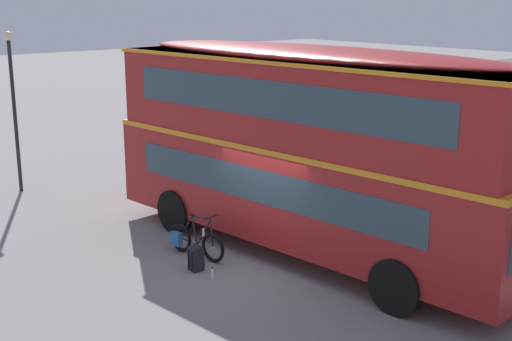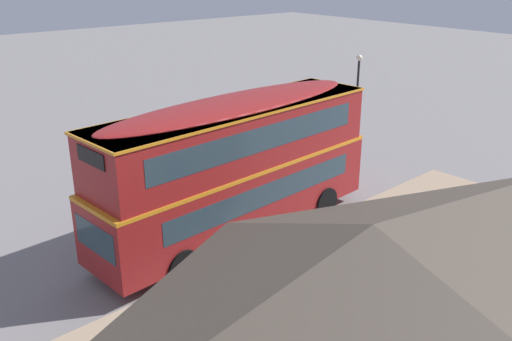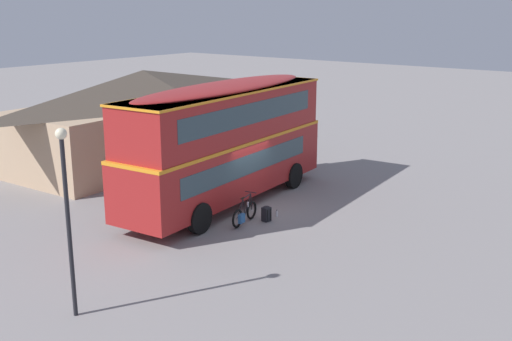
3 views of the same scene
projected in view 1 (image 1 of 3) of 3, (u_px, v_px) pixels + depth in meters
The scene contains 6 objects.
ground_plane at pixel (266, 265), 15.40m from camera, with size 120.00×120.00×0.00m, color gray.
double_decker_bus at pixel (307, 142), 15.45m from camera, with size 10.83×3.42×4.79m.
touring_bicycle at pixel (194, 241), 15.81m from camera, with size 1.71×0.64×1.06m.
backpack_on_ground at pixel (196, 257), 15.01m from camera, with size 0.31×0.34×0.58m.
water_bottle_clear_plastic at pixel (213, 274), 14.58m from camera, with size 0.06×0.06×0.26m.
street_lamp at pixel (13, 95), 20.51m from camera, with size 0.28×0.28×4.84m.
Camera 1 is at (10.86, -9.48, 5.81)m, focal length 48.44 mm.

